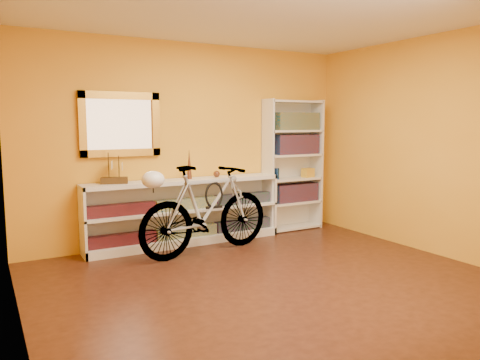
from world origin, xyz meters
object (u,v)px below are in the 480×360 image
bookcase (293,165)px  helmet (153,180)px  bicycle (207,209)px  console_unit (186,212)px

bookcase → helmet: 2.43m
bicycle → helmet: size_ratio=7.22×
helmet → bicycle: bearing=8.5°
console_unit → helmet: (-0.64, -0.62, 0.53)m
console_unit → bookcase: 1.78m
bookcase → helmet: bearing=-164.6°
bicycle → helmet: bearing=90.0°
console_unit → bicycle: (0.06, -0.52, 0.11)m
console_unit → bookcase: bearing=0.8°
console_unit → bicycle: 0.53m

